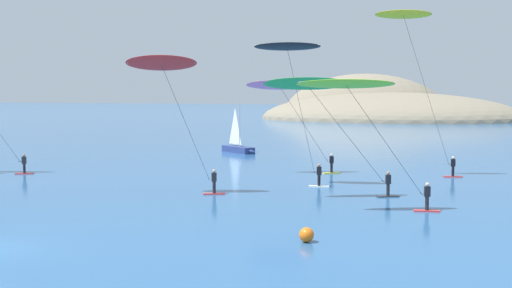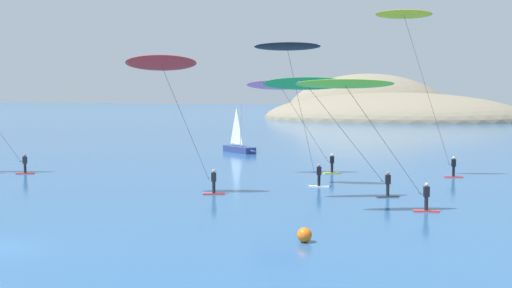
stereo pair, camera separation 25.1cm
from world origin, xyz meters
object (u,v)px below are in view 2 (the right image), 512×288
(kitesurfer_red, at_px, (165,72))
(kitesurfer_lime, at_px, (353,95))
(kitesurfer_black, at_px, (290,58))
(marker_buoy, at_px, (304,235))
(sailboat_near, at_px, (241,147))
(kitesurfer_pink, at_px, (284,91))
(kitesurfer_yellow, at_px, (409,31))
(kitesurfer_green, at_px, (313,92))

(kitesurfer_red, bearing_deg, kitesurfer_lime, -12.14)
(kitesurfer_black, distance_m, marker_buoy, 19.86)
(sailboat_near, relative_size, kitesurfer_black, 0.54)
(kitesurfer_pink, distance_m, kitesurfer_black, 7.43)
(kitesurfer_lime, bearing_deg, marker_buoy, -96.70)
(marker_buoy, bearing_deg, kitesurfer_red, 138.53)
(kitesurfer_black, distance_m, kitesurfer_lime, 11.12)
(kitesurfer_yellow, bearing_deg, kitesurfer_red, -137.06)
(kitesurfer_pink, xyz_separation_m, marker_buoy, (7.30, -23.57, -6.66))
(kitesurfer_pink, bearing_deg, kitesurfer_yellow, 6.26)
(sailboat_near, relative_size, kitesurfer_yellow, 0.42)
(kitesurfer_green, bearing_deg, sailboat_near, 117.32)
(kitesurfer_red, bearing_deg, marker_buoy, -41.47)
(sailboat_near, height_order, marker_buoy, sailboat_near)
(sailboat_near, height_order, kitesurfer_black, kitesurfer_black)
(kitesurfer_yellow, relative_size, marker_buoy, 19.37)
(kitesurfer_pink, height_order, marker_buoy, kitesurfer_pink)
(kitesurfer_black, bearing_deg, kitesurfer_lime, -56.19)
(kitesurfer_pink, distance_m, kitesurfer_red, 13.78)
(sailboat_near, relative_size, kitesurfer_pink, 0.71)
(kitesurfer_red, height_order, kitesurfer_yellow, kitesurfer_yellow)
(kitesurfer_red, bearing_deg, kitesurfer_green, 7.21)
(marker_buoy, bearing_deg, sailboat_near, 112.69)
(sailboat_near, bearing_deg, kitesurfer_lime, -61.19)
(marker_buoy, bearing_deg, kitesurfer_black, 106.74)
(kitesurfer_pink, xyz_separation_m, kitesurfer_red, (-4.86, -12.83, 1.28))
(kitesurfer_black, distance_m, kitesurfer_red, 9.45)
(kitesurfer_yellow, distance_m, marker_buoy, 27.36)
(kitesurfer_green, bearing_deg, kitesurfer_black, 120.05)
(kitesurfer_red, relative_size, kitesurfer_green, 1.10)
(kitesurfer_pink, height_order, kitesurfer_green, kitesurfer_pink)
(sailboat_near, bearing_deg, kitesurfer_pink, -60.20)
(kitesurfer_black, bearing_deg, kitesurfer_yellow, 44.50)
(kitesurfer_lime, distance_m, marker_buoy, 10.28)
(sailboat_near, relative_size, kitesurfer_lime, 0.70)
(kitesurfer_black, height_order, kitesurfer_yellow, kitesurfer_yellow)
(marker_buoy, bearing_deg, kitesurfer_lime, 83.30)
(kitesurfer_green, relative_size, marker_buoy, 12.35)
(kitesurfer_red, bearing_deg, sailboat_near, 98.94)
(kitesurfer_pink, xyz_separation_m, kitesurfer_black, (2.21, -6.67, 2.44))
(kitesurfer_yellow, bearing_deg, sailboat_near, 141.76)
(kitesurfer_black, height_order, kitesurfer_lime, kitesurfer_black)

